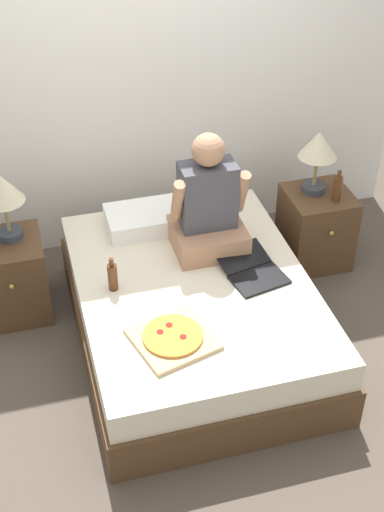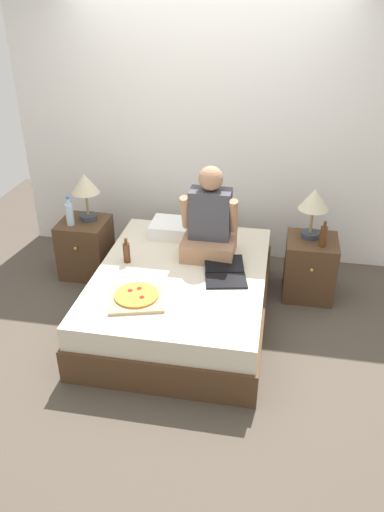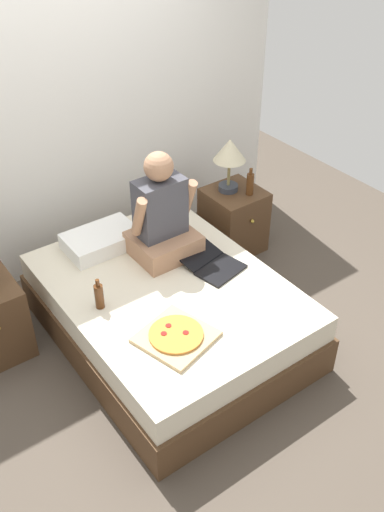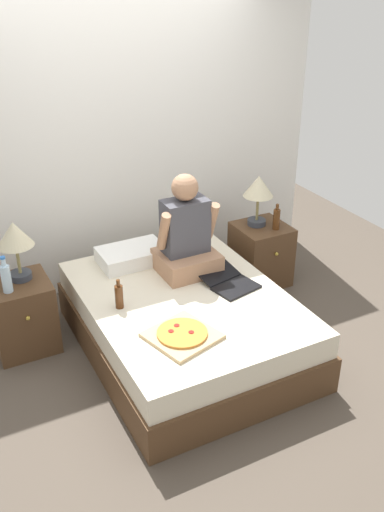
% 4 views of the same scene
% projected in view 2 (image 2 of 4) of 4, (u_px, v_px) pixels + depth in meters
% --- Properties ---
extents(ground_plane, '(5.75, 5.75, 0.00)m').
position_uv_depth(ground_plane, '(182.00, 318.00, 4.27)').
color(ground_plane, '#4C4238').
extents(wall_back, '(3.75, 0.12, 2.50)m').
position_uv_depth(wall_back, '(207.00, 133.00, 4.75)').
color(wall_back, silver).
rests_on(wall_back, ground).
extents(bed, '(1.40, 1.85, 0.47)m').
position_uv_depth(bed, '(181.00, 295.00, 4.15)').
color(bed, '#4C331E').
rests_on(bed, ground).
extents(nightstand_left, '(0.44, 0.47, 0.55)m').
position_uv_depth(nightstand_left, '(86.00, 247.00, 4.80)').
color(nightstand_left, '#4C331E').
rests_on(nightstand_left, ground).
extents(lamp_on_left_nightstand, '(0.26, 0.26, 0.45)m').
position_uv_depth(lamp_on_left_nightstand, '(85.00, 187.00, 4.54)').
color(lamp_on_left_nightstand, '#333842').
rests_on(lamp_on_left_nightstand, nightstand_left).
extents(water_bottle, '(0.07, 0.07, 0.28)m').
position_uv_depth(water_bottle, '(70.00, 214.00, 4.54)').
color(water_bottle, silver).
rests_on(water_bottle, nightstand_left).
extents(nightstand_right, '(0.44, 0.47, 0.55)m').
position_uv_depth(nightstand_right, '(309.00, 267.00, 4.47)').
color(nightstand_right, '#4C331E').
rests_on(nightstand_right, ground).
extents(lamp_on_right_nightstand, '(0.26, 0.26, 0.45)m').
position_uv_depth(lamp_on_right_nightstand, '(314.00, 203.00, 4.22)').
color(lamp_on_right_nightstand, '#333842').
rests_on(lamp_on_right_nightstand, nightstand_right).
extents(beer_bottle, '(0.06, 0.06, 0.23)m').
position_uv_depth(beer_bottle, '(323.00, 236.00, 4.19)').
color(beer_bottle, '#512D14').
rests_on(beer_bottle, nightstand_right).
extents(pillow, '(0.52, 0.34, 0.12)m').
position_uv_depth(pillow, '(179.00, 229.00, 4.58)').
color(pillow, white).
rests_on(pillow, bed).
extents(person_seated, '(0.47, 0.40, 0.78)m').
position_uv_depth(person_seated, '(210.00, 224.00, 4.15)').
color(person_seated, '#A37556').
rests_on(person_seated, bed).
extents(laptop, '(0.40, 0.47, 0.07)m').
position_uv_depth(laptop, '(225.00, 275.00, 3.95)').
color(laptop, black).
rests_on(laptop, bed).
extents(pizza_box, '(0.49, 0.49, 0.05)m').
position_uv_depth(pizza_box, '(137.00, 297.00, 3.68)').
color(pizza_box, tan).
rests_on(pizza_box, bed).
extents(beer_bottle_on_bed, '(0.06, 0.06, 0.22)m').
position_uv_depth(beer_bottle_on_bed, '(127.00, 252.00, 4.12)').
color(beer_bottle_on_bed, '#4C2811').
rests_on(beer_bottle_on_bed, bed).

